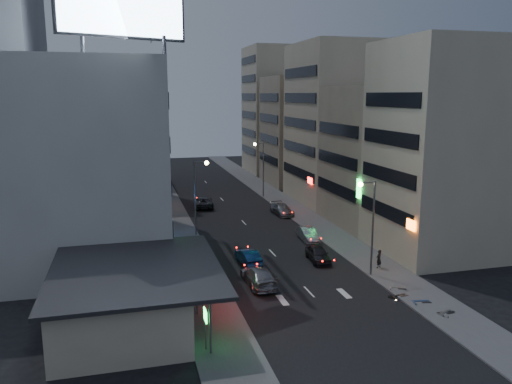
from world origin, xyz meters
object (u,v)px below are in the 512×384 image
object	(u,v)px
road_car_blue	(248,257)
scooter_silver_a	(449,302)
parked_car_right_near	(318,254)
parked_car_right_mid	(308,234)
parked_car_right_far	(282,209)
road_car_silver	(259,276)
scooter_silver_b	(406,281)
parked_car_left	(203,202)
person	(379,259)
scooter_blue	(429,293)
scooter_black_a	(451,303)

from	to	relation	value
road_car_blue	scooter_silver_a	xyz separation A→B (m)	(11.32, -13.34, 0.03)
parked_car_right_near	parked_car_right_mid	xyz separation A→B (m)	(1.42, 6.50, -0.01)
parked_car_right_far	road_car_silver	distance (m)	24.06
scooter_silver_a	scooter_silver_b	bearing A→B (deg)	-12.95
parked_car_right_far	road_car_blue	world-z (taller)	parked_car_right_far
parked_car_right_near	scooter_silver_a	bearing A→B (deg)	-63.70
parked_car_left	parked_car_right_far	size ratio (longest dim) A/B	1.11
parked_car_right_near	parked_car_right_mid	world-z (taller)	parked_car_right_near
parked_car_right_far	road_car_silver	bearing A→B (deg)	-116.41
parked_car_right_far	scooter_silver_b	bearing A→B (deg)	-90.01
parked_car_right_near	person	xyz separation A→B (m)	(4.38, -3.32, 0.25)
road_car_silver	parked_car_left	bearing A→B (deg)	-90.86
parked_car_right_mid	road_car_silver	xyz separation A→B (m)	(-8.21, -10.79, 0.07)
road_car_silver	scooter_silver_b	xyz separation A→B (m)	(11.01, -3.68, -0.07)
road_car_blue	scooter_blue	xyz separation A→B (m)	(10.93, -11.56, 0.04)
parked_car_left	road_car_blue	size ratio (longest dim) A/B	1.29
scooter_silver_b	parked_car_left	bearing A→B (deg)	42.22
parked_car_right_near	parked_car_right_far	distance (m)	18.15
scooter_silver_a	road_car_silver	bearing A→B (deg)	33.15
person	scooter_blue	world-z (taller)	person
road_car_blue	scooter_silver_b	distance (m)	13.85
parked_car_right_near	scooter_blue	bearing A→B (deg)	-62.26
person	scooter_silver_a	xyz separation A→B (m)	(0.57, -9.08, -0.23)
scooter_blue	road_car_blue	bearing A→B (deg)	54.09
parked_car_right_mid	parked_car_right_far	world-z (taller)	parked_car_right_far
road_car_silver	person	distance (m)	11.20
parked_car_left	scooter_silver_a	xyz separation A→B (m)	(11.71, -37.13, -0.03)
scooter_silver_b	road_car_blue	bearing A→B (deg)	73.58
road_car_silver	scooter_silver_a	distance (m)	14.26
person	scooter_silver_b	bearing A→B (deg)	58.90
parked_car_right_near	scooter_silver_b	size ratio (longest dim) A/B	2.22
person	scooter_blue	xyz separation A→B (m)	(0.17, -7.30, -0.22)
parked_car_right_near	road_car_silver	distance (m)	8.03
parked_car_right_near	scooter_silver_a	xyz separation A→B (m)	(4.95, -12.40, 0.02)
road_car_blue	parked_car_right_far	bearing A→B (deg)	-121.35
parked_car_left	person	size ratio (longest dim) A/B	3.25
scooter_blue	scooter_silver_b	world-z (taller)	scooter_blue
road_car_blue	scooter_black_a	size ratio (longest dim) A/B	2.35
person	scooter_silver_a	bearing A→B (deg)	64.34
scooter_blue	scooter_black_a	bearing A→B (deg)	-156.49
scooter_silver_b	parked_car_right_far	bearing A→B (deg)	28.00
parked_car_right_near	scooter_blue	xyz separation A→B (m)	(4.55, -10.62, 0.02)
scooter_black_a	scooter_silver_a	distance (m)	0.22
parked_car_right_near	scooter_silver_b	bearing A→B (deg)	-57.53
scooter_blue	parked_car_right_mid	bearing A→B (deg)	21.06
scooter_blue	parked_car_right_far	bearing A→B (deg)	15.31
parked_car_right_mid	parked_car_right_far	size ratio (longest dim) A/B	0.86
parked_car_left	scooter_silver_b	xyz separation A→B (m)	(10.99, -32.71, -0.06)
road_car_silver	person	xyz separation A→B (m)	(11.16, 0.97, 0.19)
road_car_blue	scooter_silver_a	size ratio (longest dim) A/B	2.13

